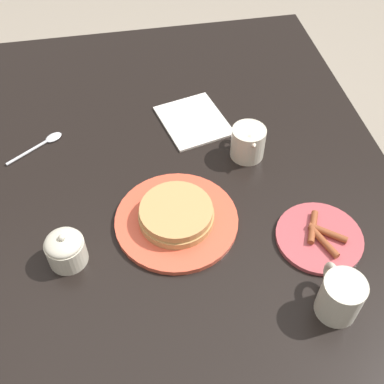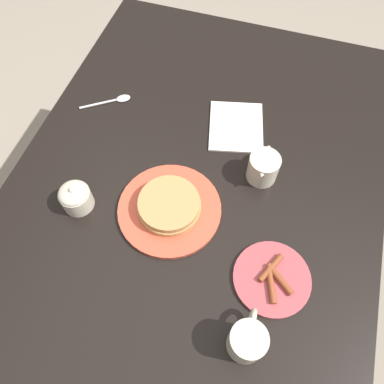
% 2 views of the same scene
% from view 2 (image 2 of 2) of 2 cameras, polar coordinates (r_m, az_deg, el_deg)
% --- Properties ---
extents(ground_plane, '(8.00, 8.00, 0.00)m').
position_cam_2_polar(ground_plane, '(1.63, -0.70, -14.67)').
color(ground_plane, gray).
extents(dining_table, '(1.54, 0.96, 0.73)m').
position_cam_2_polar(dining_table, '(1.03, -1.07, -5.89)').
color(dining_table, black).
rests_on(dining_table, ground_plane).
extents(pancake_plate, '(0.26, 0.26, 0.05)m').
position_cam_2_polar(pancake_plate, '(0.93, -3.42, -2.18)').
color(pancake_plate, '#DB5138').
rests_on(pancake_plate, dining_table).
extents(side_plate_bacon, '(0.18, 0.18, 0.02)m').
position_cam_2_polar(side_plate_bacon, '(0.89, 12.11, -12.74)').
color(side_plate_bacon, '#B2474C').
rests_on(side_plate_bacon, dining_table).
extents(coffee_mug, '(0.11, 0.08, 0.09)m').
position_cam_2_polar(coffee_mug, '(0.82, 8.41, -21.44)').
color(coffee_mug, beige).
rests_on(coffee_mug, dining_table).
extents(creamer_pitcher, '(0.12, 0.08, 0.09)m').
position_cam_2_polar(creamer_pitcher, '(0.98, 10.80, 3.66)').
color(creamer_pitcher, beige).
rests_on(creamer_pitcher, dining_table).
extents(sugar_bowl, '(0.08, 0.08, 0.08)m').
position_cam_2_polar(sugar_bowl, '(0.96, -17.31, -0.73)').
color(sugar_bowl, beige).
rests_on(sugar_bowl, dining_table).
extents(napkin, '(0.21, 0.19, 0.01)m').
position_cam_2_polar(napkin, '(1.10, 6.74, 9.89)').
color(napkin, silver).
rests_on(napkin, dining_table).
extents(spoon, '(0.10, 0.14, 0.01)m').
position_cam_2_polar(spoon, '(1.18, -11.73, 13.53)').
color(spoon, silver).
rests_on(spoon, dining_table).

